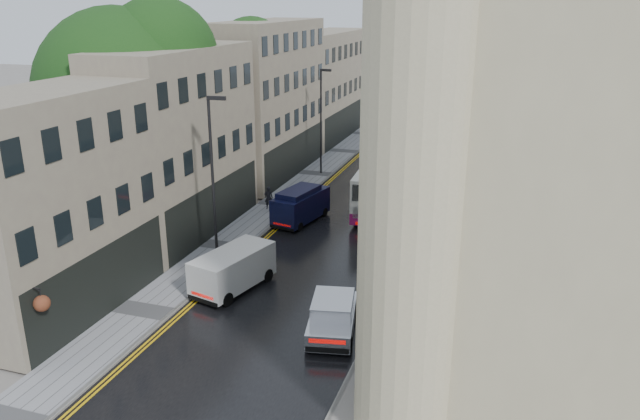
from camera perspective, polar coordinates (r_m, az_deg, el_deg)
The scene contains 15 objects.
road at distance 42.02m, azimuth 3.59°, elevation -0.29°, with size 9.00×85.00×0.02m, color black.
left_sidewalk at distance 43.75m, azimuth -3.84°, elevation 0.56°, with size 2.70×85.00×0.12m, color gray.
right_sidewalk at distance 41.08m, azimuth 10.89°, elevation -0.98°, with size 1.80×85.00×0.12m, color slate.
old_shop_row at distance 45.95m, azimuth -7.05°, elevation 8.99°, with size 4.50×56.00×12.00m, color gray, non-canonical shape.
modern_block at distance 37.59m, azimuth 18.70°, elevation 7.50°, with size 8.00×40.00×14.00m, color #BBB08B, non-canonical shape.
tree_near at distance 38.79m, azimuth -17.55°, elevation 7.87°, with size 10.56×10.56×13.89m, color black, non-canonical shape.
tree_far at distance 49.76m, azimuth -8.51°, elevation 9.94°, with size 9.24×9.24×12.46m, color black, non-canonical shape.
cream_bus at distance 40.86m, azimuth 3.60°, elevation 1.51°, with size 2.65×11.64×3.18m, color silver, non-canonical shape.
white_lorry at distance 50.39m, azimuth 9.29°, elevation 5.42°, with size 2.57×8.58×4.50m, color silver, non-canonical shape.
silver_hatchback at distance 25.99m, azimuth -1.09°, elevation -11.02°, with size 1.86×4.24×1.59m, color #B0B0B5, non-canonical shape.
white_van at distance 30.62m, azimuth -11.15°, elevation -6.06°, with size 1.94×4.54×2.05m, color silver, non-canonical shape.
navy_van at distance 39.20m, azimuth -4.02°, elevation 0.09°, with size 1.82×4.56×2.32m, color black, non-canonical shape.
pedestrian at distance 42.39m, azimuth -4.72°, elevation 1.13°, with size 0.57×0.37×1.56m, color black.
lamp_post_near at distance 33.42m, azimuth -9.77°, elevation 2.61°, with size 1.00×0.22×8.90m, color black, non-canonical shape.
lamp_post_far at distance 50.34m, azimuth 0.08°, elevation 8.02°, with size 0.94×0.21×8.36m, color black, non-canonical shape.
Camera 1 is at (9.85, -10.97, 13.75)m, focal length 35.00 mm.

